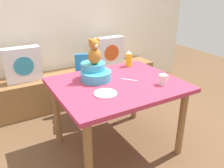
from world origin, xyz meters
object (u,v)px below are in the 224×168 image
at_px(dining_table, 117,93).
at_px(highchair, 89,77).
at_px(pillow_floral_left, 23,65).
at_px(ketchup_bottle, 129,59).
at_px(teddy_bear, 94,52).
at_px(pillow_floral_right, 109,52).
at_px(dinner_plate_near, 105,93).
at_px(coffee_mug, 163,79).
at_px(infant_seat_teal, 95,73).

height_order(dining_table, highchair, highchair).
distance_m(pillow_floral_left, highchair, 0.84).
relative_size(dining_table, ketchup_bottle, 6.39).
xyz_separation_m(teddy_bear, ketchup_bottle, (0.51, 0.18, -0.19)).
xyz_separation_m(pillow_floral_right, dinner_plate_near, (-0.82, -1.38, 0.07)).
xyz_separation_m(pillow_floral_right, dining_table, (-0.60, -1.22, -0.04)).
bearing_deg(dining_table, ketchup_bottle, 44.39).
xyz_separation_m(pillow_floral_left, pillow_floral_right, (1.25, 0.00, 0.00)).
relative_size(teddy_bear, coffee_mug, 2.08).
height_order(pillow_floral_right, infant_seat_teal, same).
relative_size(pillow_floral_left, dining_table, 0.37).
height_order(dining_table, dinner_plate_near, dinner_plate_near).
height_order(highchair, ketchup_bottle, ketchup_bottle).
relative_size(dining_table, dinner_plate_near, 5.91).
bearing_deg(pillow_floral_left, infant_seat_teal, -63.88).
height_order(highchair, teddy_bear, teddy_bear).
distance_m(highchair, infant_seat_teal, 0.71).
relative_size(infant_seat_teal, ketchup_bottle, 1.78).
bearing_deg(pillow_floral_left, teddy_bear, -63.89).
bearing_deg(pillow_floral_right, infant_seat_teal, -125.62).
xyz_separation_m(highchair, dinner_plate_near, (-0.28, -0.97, 0.22)).
xyz_separation_m(pillow_floral_left, highchair, (0.71, -0.42, -0.16)).
distance_m(pillow_floral_right, infant_seat_teal, 1.28).
height_order(dining_table, ketchup_bottle, ketchup_bottle).
distance_m(infant_seat_teal, ketchup_bottle, 0.55).
bearing_deg(ketchup_bottle, infant_seat_teal, -160.77).
distance_m(dining_table, ketchup_bottle, 0.55).
height_order(highchair, infant_seat_teal, infant_seat_teal).
xyz_separation_m(pillow_floral_right, highchair, (-0.54, -0.42, -0.16)).
xyz_separation_m(teddy_bear, coffee_mug, (0.49, -0.43, -0.23)).
bearing_deg(pillow_floral_left, pillow_floral_right, 0.00).
xyz_separation_m(infant_seat_teal, ketchup_bottle, (0.51, 0.18, 0.02)).
bearing_deg(infant_seat_teal, pillow_floral_left, 116.12).
bearing_deg(coffee_mug, ketchup_bottle, 88.00).
distance_m(dining_table, highchair, 0.81).
bearing_deg(dinner_plate_near, pillow_floral_right, 59.49).
relative_size(highchair, infant_seat_teal, 2.39).
relative_size(ketchup_bottle, dinner_plate_near, 0.92).
relative_size(dining_table, highchair, 1.50).
distance_m(pillow_floral_left, dinner_plate_near, 1.45).
xyz_separation_m(infant_seat_teal, coffee_mug, (0.49, -0.43, -0.02)).
bearing_deg(dining_table, infant_seat_teal, 127.93).
xyz_separation_m(highchair, teddy_bear, (-0.20, -0.62, 0.50)).
distance_m(coffee_mug, dinner_plate_near, 0.57).
bearing_deg(dining_table, pillow_floral_left, 118.10).
bearing_deg(ketchup_bottle, highchair, 125.35).
bearing_deg(teddy_bear, dining_table, -51.99).
distance_m(pillow_floral_right, teddy_bear, 1.32).
bearing_deg(pillow_floral_right, dinner_plate_near, -120.51).
relative_size(pillow_floral_left, coffee_mug, 3.67).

